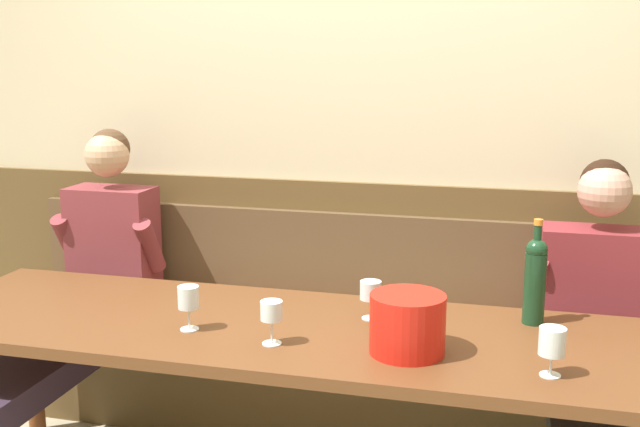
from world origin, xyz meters
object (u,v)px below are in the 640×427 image
(person_left_seat, at_px, (74,299))
(person_right_seat, at_px, (603,357))
(ice_bucket, at_px, (407,324))
(wine_glass_by_bottle, at_px, (371,291))
(wall_bench, at_px, (337,370))
(wine_bottle_green_tall, at_px, (535,278))
(wine_glass_right_end, at_px, (552,344))
(wine_glass_near_bucket, at_px, (271,313))
(dining_table, at_px, (292,346))
(wine_glass_center_front, at_px, (188,300))

(person_left_seat, relative_size, person_right_seat, 1.05)
(ice_bucket, relative_size, wine_glass_by_bottle, 1.72)
(wall_bench, distance_m, person_right_seat, 1.14)
(wine_bottle_green_tall, relative_size, wine_glass_right_end, 2.52)
(ice_bucket, distance_m, wine_glass_near_bucket, 0.43)
(wine_glass_by_bottle, bearing_deg, wine_bottle_green_tall, 10.18)
(wall_bench, relative_size, wine_glass_right_end, 20.53)
(dining_table, relative_size, ice_bucket, 11.44)
(wall_bench, xyz_separation_m, person_left_seat, (-1.04, -0.35, 0.35))
(wine_bottle_green_tall, xyz_separation_m, wine_glass_right_end, (0.04, -0.44, -0.06))
(dining_table, xyz_separation_m, wine_glass_center_front, (-0.32, -0.12, 0.17))
(wall_bench, bearing_deg, wine_glass_right_end, -46.37)
(person_left_seat, xyz_separation_m, wine_glass_right_end, (1.87, -0.53, 0.19))
(wine_glass_near_bucket, height_order, wine_glass_center_front, wine_glass_center_front)
(person_left_seat, height_order, wine_bottle_green_tall, person_left_seat)
(dining_table, relative_size, wine_bottle_green_tall, 7.33)
(wine_glass_center_front, bearing_deg, wine_glass_near_bucket, -9.74)
(wine_glass_center_front, bearing_deg, dining_table, 20.73)
(person_right_seat, relative_size, wine_glass_by_bottle, 9.13)
(wall_bench, xyz_separation_m, wine_glass_near_bucket, (-0.01, -0.84, 0.54))
(ice_bucket, xyz_separation_m, wine_glass_by_bottle, (-0.17, 0.27, 0.01))
(person_left_seat, xyz_separation_m, ice_bucket, (1.45, -0.46, 0.19))
(dining_table, bearing_deg, wine_glass_near_bucket, -94.05)
(person_left_seat, distance_m, wine_glass_center_front, 0.87)
(wine_bottle_green_tall, bearing_deg, ice_bucket, -135.61)
(ice_bucket, distance_m, wine_glass_center_front, 0.73)
(wine_bottle_green_tall, bearing_deg, wine_glass_center_front, -162.15)
(wine_glass_by_bottle, distance_m, wine_glass_center_front, 0.62)
(person_right_seat, distance_m, wine_bottle_green_tall, 0.38)
(wine_bottle_green_tall, bearing_deg, wine_glass_by_bottle, -169.82)
(person_right_seat, height_order, wine_glass_right_end, person_right_seat)
(wine_glass_near_bucket, height_order, wine_glass_right_end, wine_glass_right_end)
(dining_table, distance_m, person_left_seat, 1.09)
(dining_table, distance_m, wine_bottle_green_tall, 0.86)
(person_left_seat, bearing_deg, wine_glass_right_end, -15.68)
(dining_table, xyz_separation_m, wine_glass_near_bucket, (-0.01, -0.17, 0.17))
(dining_table, relative_size, wine_glass_near_bucket, 18.70)
(wine_glass_right_end, bearing_deg, wall_bench, 133.63)
(dining_table, distance_m, ice_bucket, 0.46)
(wine_glass_by_bottle, xyz_separation_m, wine_glass_near_bucket, (-0.26, -0.31, 0.00))
(wine_bottle_green_tall, bearing_deg, wine_glass_near_bucket, -152.96)
(wine_glass_right_end, bearing_deg, dining_table, 166.28)
(dining_table, xyz_separation_m, wine_glass_right_end, (0.83, -0.20, 0.17))
(ice_bucket, bearing_deg, wine_glass_center_front, 178.95)
(ice_bucket, xyz_separation_m, wine_glass_near_bucket, (-0.42, -0.04, 0.01))
(wine_glass_near_bucket, bearing_deg, wine_glass_by_bottle, 50.50)
(wine_glass_right_end, distance_m, wine_glass_center_front, 1.15)
(person_left_seat, xyz_separation_m, wine_glass_center_front, (0.72, -0.44, 0.20))
(wall_bench, xyz_separation_m, wine_bottle_green_tall, (0.79, -0.43, 0.60))
(wine_glass_by_bottle, relative_size, wine_glass_right_end, 0.94)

